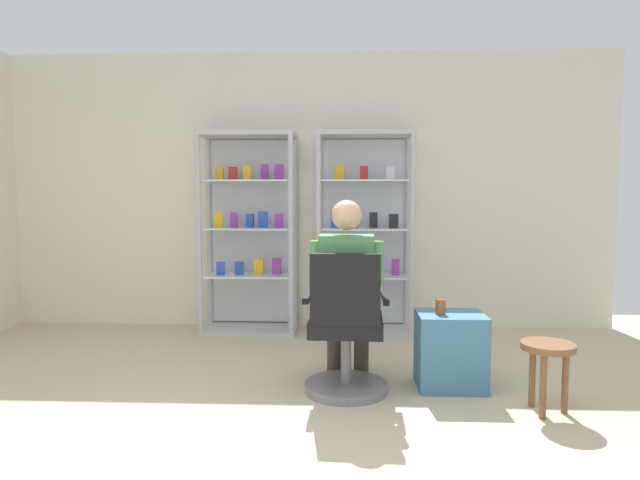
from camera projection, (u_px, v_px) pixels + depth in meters
ground_plane at (268, 473)px, 2.66m from camera, size 7.20×7.20×0.00m
back_wall at (308, 191)px, 5.53m from camera, size 6.00×0.10×2.70m
display_cabinet_left at (250, 231)px, 5.35m from camera, size 0.90×0.45×1.90m
display_cabinet_right at (364, 232)px, 5.30m from camera, size 0.90×0.45×1.90m
office_chair at (346, 336)px, 3.66m from camera, size 0.57×0.56×0.96m
seated_shopkeeper at (347, 284)px, 3.79m from camera, size 0.50×0.57×1.29m
storage_crate at (450, 350)px, 3.81m from camera, size 0.45×0.38×0.52m
tea_glass at (441, 307)px, 3.76m from camera, size 0.07×0.07×0.10m
wooden_stool at (548, 357)px, 3.35m from camera, size 0.32×0.32×0.43m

